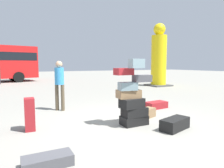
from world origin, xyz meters
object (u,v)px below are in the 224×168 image
object	(u,v)px
suitcase_tower	(132,99)
suitcase_black_left_side	(175,124)
suitcase_maroon_foreground_far	(30,114)
yellow_dummy_statue	(159,58)
suitcase_charcoal_right_side	(48,161)
person_bearded_onlooker	(59,81)
suitcase_brown_behind_tower	(146,113)
suitcase_maroon_foreground_near	(156,105)

from	to	relation	value
suitcase_tower	suitcase_black_left_side	bearing A→B (deg)	-46.91
suitcase_maroon_foreground_far	yellow_dummy_statue	bearing A→B (deg)	36.43
suitcase_tower	suitcase_charcoal_right_side	bearing A→B (deg)	-153.04
suitcase_maroon_foreground_far	person_bearded_onlooker	world-z (taller)	person_bearded_onlooker
suitcase_brown_behind_tower	yellow_dummy_statue	xyz separation A→B (m)	(5.98, 6.55, 1.85)
suitcase_maroon_foreground_near	suitcase_brown_behind_tower	xyz separation A→B (m)	(-1.05, -0.83, 0.02)
suitcase_maroon_foreground_far	suitcase_black_left_side	bearing A→B (deg)	-23.90
suitcase_black_left_side	suitcase_maroon_foreground_near	distance (m)	2.30
suitcase_black_left_side	suitcase_brown_behind_tower	xyz separation A→B (m)	(0.05, 1.19, -0.00)
suitcase_charcoal_right_side	suitcase_maroon_foreground_far	size ratio (longest dim) A/B	0.97
yellow_dummy_statue	suitcase_charcoal_right_side	bearing A→B (deg)	-138.01
suitcase_charcoal_right_side	yellow_dummy_statue	xyz separation A→B (m)	(9.04, 8.13, 1.90)
suitcase_brown_behind_tower	suitcase_tower	bearing A→B (deg)	-169.22
suitcase_tower	suitcase_black_left_side	size ratio (longest dim) A/B	2.12
suitcase_tower	person_bearded_onlooker	size ratio (longest dim) A/B	1.01
suitcase_brown_behind_tower	suitcase_charcoal_right_side	bearing A→B (deg)	-170.51
suitcase_charcoal_right_side	yellow_dummy_statue	distance (m)	12.30
suitcase_charcoal_right_side	suitcase_maroon_foreground_near	bearing A→B (deg)	30.63
suitcase_charcoal_right_side	suitcase_maroon_foreground_far	xyz separation A→B (m)	(-0.10, 1.91, 0.30)
suitcase_brown_behind_tower	suitcase_maroon_foreground_far	world-z (taller)	suitcase_maroon_foreground_far
suitcase_brown_behind_tower	yellow_dummy_statue	distance (m)	9.06
suitcase_black_left_side	suitcase_brown_behind_tower	bearing A→B (deg)	72.01
suitcase_charcoal_right_side	suitcase_maroon_foreground_near	distance (m)	4.76
suitcase_tower	person_bearded_onlooker	distance (m)	2.82
suitcase_maroon_foreground_near	person_bearded_onlooker	size ratio (longest dim) A/B	0.47
person_bearded_onlooker	suitcase_black_left_side	bearing A→B (deg)	-14.35
suitcase_charcoal_right_side	suitcase_brown_behind_tower	size ratio (longest dim) A/B	1.33
suitcase_brown_behind_tower	suitcase_maroon_foreground_far	distance (m)	3.18
suitcase_charcoal_right_side	person_bearded_onlooker	bearing A→B (deg)	75.05
suitcase_brown_behind_tower	person_bearded_onlooker	world-z (taller)	person_bearded_onlooker
person_bearded_onlooker	yellow_dummy_statue	world-z (taller)	yellow_dummy_statue
suitcase_maroon_foreground_near	person_bearded_onlooker	xyz separation A→B (m)	(-3.12, 1.23, 0.89)
suitcase_maroon_foreground_far	yellow_dummy_statue	size ratio (longest dim) A/B	0.17
suitcase_black_left_side	yellow_dummy_statue	world-z (taller)	yellow_dummy_statue
suitcase_tower	yellow_dummy_statue	bearing A→B (deg)	45.91
suitcase_tower	yellow_dummy_statue	xyz separation A→B (m)	(6.75, 6.97, 1.31)
suitcase_black_left_side	person_bearded_onlooker	world-z (taller)	person_bearded_onlooker
yellow_dummy_statue	suitcase_tower	bearing A→B (deg)	-134.09
suitcase_maroon_foreground_near	person_bearded_onlooker	distance (m)	3.47
suitcase_tower	suitcase_maroon_foreground_near	size ratio (longest dim) A/B	2.16
suitcase_tower	yellow_dummy_statue	world-z (taller)	yellow_dummy_statue
suitcase_black_left_side	yellow_dummy_statue	distance (m)	9.99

